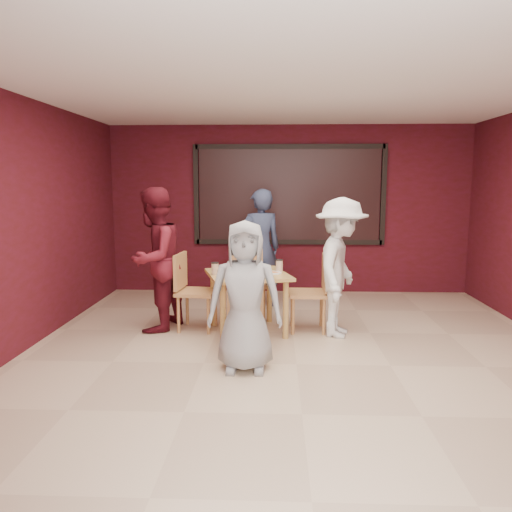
{
  "coord_description": "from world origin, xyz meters",
  "views": [
    {
      "loc": [
        -0.22,
        -4.93,
        1.86
      ],
      "look_at": [
        -0.46,
        1.12,
        0.96
      ],
      "focal_mm": 35.0,
      "sensor_mm": 36.0,
      "label": 1
    }
  ],
  "objects_px": {
    "dining_table": "(248,280)",
    "chair_right": "(314,288)",
    "diner_right": "(341,268)",
    "chair_front": "(245,311)",
    "diner_front": "(245,297)",
    "diner_back": "(260,248)",
    "chair_left": "(191,287)",
    "diner_left": "(155,259)",
    "chair_back": "(248,279)"
  },
  "relations": [
    {
      "from": "dining_table",
      "to": "chair_right",
      "type": "distance_m",
      "value": 0.84
    },
    {
      "from": "dining_table",
      "to": "diner_right",
      "type": "height_order",
      "value": "diner_right"
    },
    {
      "from": "chair_front",
      "to": "diner_front",
      "type": "height_order",
      "value": "diner_front"
    },
    {
      "from": "diner_back",
      "to": "chair_left",
      "type": "bearing_deg",
      "value": 35.45
    },
    {
      "from": "diner_left",
      "to": "diner_front",
      "type": "bearing_deg",
      "value": 58.83
    },
    {
      "from": "dining_table",
      "to": "diner_back",
      "type": "height_order",
      "value": "diner_back"
    },
    {
      "from": "diner_front",
      "to": "diner_left",
      "type": "height_order",
      "value": "diner_left"
    },
    {
      "from": "diner_right",
      "to": "diner_back",
      "type": "bearing_deg",
      "value": 51.49
    },
    {
      "from": "chair_left",
      "to": "chair_right",
      "type": "xyz_separation_m",
      "value": [
        1.56,
        0.0,
        -0.0
      ]
    },
    {
      "from": "chair_front",
      "to": "chair_left",
      "type": "xyz_separation_m",
      "value": [
        -0.75,
        0.84,
        0.09
      ]
    },
    {
      "from": "diner_front",
      "to": "diner_back",
      "type": "distance_m",
      "value": 2.61
    },
    {
      "from": "chair_right",
      "to": "diner_front",
      "type": "xyz_separation_m",
      "value": [
        -0.79,
        -1.37,
        0.2
      ]
    },
    {
      "from": "diner_front",
      "to": "diner_right",
      "type": "xyz_separation_m",
      "value": [
        1.08,
        1.18,
        0.09
      ]
    },
    {
      "from": "chair_back",
      "to": "chair_left",
      "type": "relative_size",
      "value": 0.95
    },
    {
      "from": "chair_right",
      "to": "chair_back",
      "type": "bearing_deg",
      "value": 143.0
    },
    {
      "from": "chair_back",
      "to": "chair_right",
      "type": "bearing_deg",
      "value": -37.0
    },
    {
      "from": "chair_back",
      "to": "diner_right",
      "type": "xyz_separation_m",
      "value": [
        1.17,
        -0.85,
        0.32
      ]
    },
    {
      "from": "dining_table",
      "to": "chair_right",
      "type": "relative_size",
      "value": 1.21
    },
    {
      "from": "chair_front",
      "to": "diner_back",
      "type": "distance_m",
      "value": 2.12
    },
    {
      "from": "diner_left",
      "to": "diner_right",
      "type": "xyz_separation_m",
      "value": [
        2.3,
        -0.17,
        -0.06
      ]
    },
    {
      "from": "dining_table",
      "to": "diner_left",
      "type": "xyz_separation_m",
      "value": [
        -1.17,
        0.07,
        0.24
      ]
    },
    {
      "from": "dining_table",
      "to": "diner_left",
      "type": "height_order",
      "value": "diner_left"
    },
    {
      "from": "chair_right",
      "to": "diner_front",
      "type": "relative_size",
      "value": 0.65
    },
    {
      "from": "chair_back",
      "to": "diner_right",
      "type": "bearing_deg",
      "value": -36.08
    },
    {
      "from": "dining_table",
      "to": "diner_back",
      "type": "relative_size",
      "value": 0.66
    },
    {
      "from": "chair_front",
      "to": "chair_right",
      "type": "relative_size",
      "value": 0.84
    },
    {
      "from": "chair_back",
      "to": "chair_left",
      "type": "xyz_separation_m",
      "value": [
        -0.69,
        -0.66,
        0.03
      ]
    },
    {
      "from": "diner_left",
      "to": "diner_right",
      "type": "relative_size",
      "value": 1.07
    },
    {
      "from": "diner_front",
      "to": "chair_back",
      "type": "bearing_deg",
      "value": 91.54
    },
    {
      "from": "diner_left",
      "to": "chair_front",
      "type": "bearing_deg",
      "value": 72.12
    },
    {
      "from": "chair_front",
      "to": "diner_front",
      "type": "relative_size",
      "value": 0.54
    },
    {
      "from": "chair_back",
      "to": "diner_back",
      "type": "xyz_separation_m",
      "value": [
        0.15,
        0.57,
        0.36
      ]
    },
    {
      "from": "chair_left",
      "to": "diner_left",
      "type": "distance_m",
      "value": 0.57
    },
    {
      "from": "chair_left",
      "to": "diner_right",
      "type": "xyz_separation_m",
      "value": [
        1.85,
        -0.19,
        0.29
      ]
    },
    {
      "from": "chair_back",
      "to": "diner_front",
      "type": "distance_m",
      "value": 2.04
    },
    {
      "from": "chair_back",
      "to": "diner_left",
      "type": "xyz_separation_m",
      "value": [
        -1.13,
        -0.68,
        0.37
      ]
    },
    {
      "from": "chair_right",
      "to": "diner_right",
      "type": "distance_m",
      "value": 0.46
    },
    {
      "from": "chair_right",
      "to": "diner_right",
      "type": "relative_size",
      "value": 0.57
    },
    {
      "from": "chair_front",
      "to": "diner_back",
      "type": "bearing_deg",
      "value": 87.37
    },
    {
      "from": "dining_table",
      "to": "diner_right",
      "type": "relative_size",
      "value": 0.69
    },
    {
      "from": "chair_left",
      "to": "diner_front",
      "type": "distance_m",
      "value": 1.58
    },
    {
      "from": "chair_left",
      "to": "diner_right",
      "type": "bearing_deg",
      "value": -5.82
    },
    {
      "from": "chair_right",
      "to": "diner_front",
      "type": "distance_m",
      "value": 1.6
    },
    {
      "from": "chair_left",
      "to": "diner_front",
      "type": "xyz_separation_m",
      "value": [
        0.77,
        -1.37,
        0.2
      ]
    },
    {
      "from": "dining_table",
      "to": "chair_back",
      "type": "bearing_deg",
      "value": 93.12
    },
    {
      "from": "diner_front",
      "to": "dining_table",
      "type": "bearing_deg",
      "value": 91.1
    },
    {
      "from": "diner_front",
      "to": "diner_right",
      "type": "distance_m",
      "value": 1.6
    },
    {
      "from": "diner_back",
      "to": "diner_left",
      "type": "distance_m",
      "value": 1.8
    },
    {
      "from": "chair_right",
      "to": "diner_back",
      "type": "xyz_separation_m",
      "value": [
        -0.72,
        1.23,
        0.34
      ]
    },
    {
      "from": "diner_right",
      "to": "diner_front",
      "type": "bearing_deg",
      "value": 153.51
    }
  ]
}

